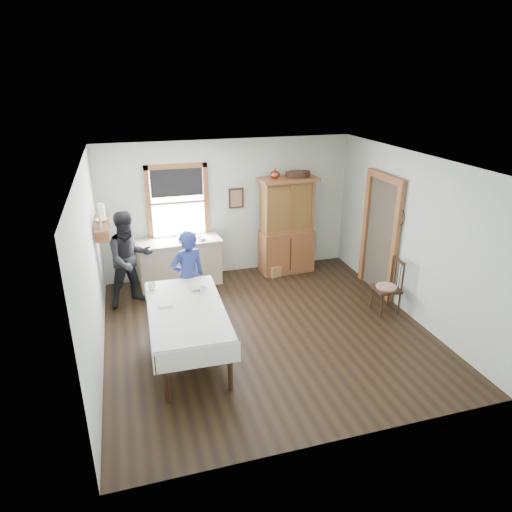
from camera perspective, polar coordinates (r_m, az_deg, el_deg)
name	(u,v)px	position (r m, az deg, el deg)	size (l,w,h in m)	color
room	(267,252)	(6.84, 1.36, 0.51)	(5.01, 5.01, 2.70)	black
window	(178,198)	(8.86, -9.78, 7.13)	(1.18, 0.07, 1.48)	white
doorway	(381,231)	(8.63, 15.33, 2.98)	(0.09, 1.14, 2.22)	#423B2F
wall_shelf	(102,222)	(7.95, -18.74, 4.09)	(0.24, 1.00, 0.44)	brown
framed_picture	(236,198)	(9.08, -2.48, 7.22)	(0.30, 0.04, 0.40)	#341C12
rug_beater	(401,210)	(8.03, 17.69, 5.49)	(0.27, 0.27, 0.01)	black
work_counter	(180,262)	(8.90, -9.50, -0.81)	(1.59, 0.60, 0.91)	tan
china_hutch	(287,226)	(9.25, 3.90, 3.78)	(1.15, 0.55, 1.96)	brown
dining_table	(188,333)	(6.65, -8.52, -9.49)	(1.07, 2.04, 0.81)	white
spindle_chair	(387,286)	(8.07, 16.04, -3.65)	(0.44, 0.44, 0.97)	#341C12
pail	(270,268)	(9.33, 1.74, -1.56)	(0.25, 0.25, 0.27)	gray
wicker_basket	(276,269)	(9.35, 2.54, -1.68)	(0.38, 0.26, 0.22)	tan
woman_blue	(189,281)	(7.44, -8.42, -3.07)	(0.54, 0.35, 1.46)	navy
figure_dark	(130,262)	(8.23, -15.46, -0.75)	(0.77, 0.60, 1.58)	black
table_cup_a	(152,286)	(7.04, -12.90, -3.71)	(0.13, 0.13, 0.10)	white
table_cup_b	(202,290)	(6.82, -6.74, -4.21)	(0.10, 0.10, 0.09)	white
table_bowl	(196,288)	(6.94, -7.52, -3.95)	(0.22, 0.22, 0.06)	white
counter_book	(178,238)	(8.86, -9.75, 2.29)	(0.16, 0.21, 0.02)	#755F4E
counter_bowl	(202,239)	(8.68, -6.80, 2.17)	(0.18, 0.18, 0.06)	white
shelf_bowl	(101,220)	(7.95, -18.76, 4.29)	(0.22, 0.22, 0.05)	white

